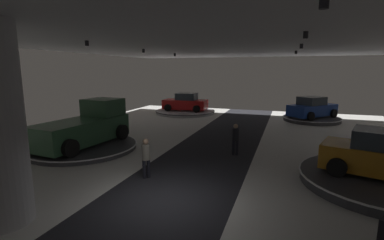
% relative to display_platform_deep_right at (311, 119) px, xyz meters
% --- Properties ---
extents(ground, '(24.00, 44.00, 0.06)m').
position_rel_display_platform_deep_right_xyz_m(ground, '(-5.58, -17.11, -0.20)').
color(ground, silver).
extents(ceiling_with_spotlights, '(24.00, 44.00, 0.39)m').
position_rel_display_platform_deep_right_xyz_m(ceiling_with_spotlights, '(-5.58, -17.11, 5.37)').
color(ceiling_with_spotlights, silver).
extents(display_platform_deep_right, '(4.56, 4.56, 0.32)m').
position_rel_display_platform_deep_right_xyz_m(display_platform_deep_right, '(0.00, 0.00, 0.00)').
color(display_platform_deep_right, '#333338').
rests_on(display_platform_deep_right, ground).
extents(display_car_deep_right, '(4.12, 4.34, 1.71)m').
position_rel_display_platform_deep_right_xyz_m(display_car_deep_right, '(-0.02, -0.02, 0.91)').
color(display_car_deep_right, navy).
rests_on(display_car_deep_right, display_platform_deep_right).
extents(display_platform_mid_left, '(5.68, 5.68, 0.26)m').
position_rel_display_platform_deep_right_xyz_m(display_platform_mid_left, '(-12.21, -13.07, -0.03)').
color(display_platform_mid_left, '#333338').
rests_on(display_platform_mid_left, ground).
extents(pickup_truck_mid_left, '(3.05, 5.48, 2.30)m').
position_rel_display_platform_deep_right_xyz_m(pickup_truck_mid_left, '(-12.18, -12.75, 1.02)').
color(pickup_truck_mid_left, '#2D5638').
rests_on(pickup_truck_mid_left, display_platform_mid_left).
extents(display_platform_deep_left, '(5.80, 5.80, 0.27)m').
position_rel_display_platform_deep_right_xyz_m(display_platform_deep_left, '(-11.41, 0.53, -0.03)').
color(display_platform_deep_left, '#B7B7BC').
rests_on(display_platform_deep_left, ground).
extents(display_car_deep_left, '(4.30, 2.35, 1.71)m').
position_rel_display_platform_deep_right_xyz_m(display_car_deep_left, '(-11.38, 0.53, 0.85)').
color(display_car_deep_left, red).
rests_on(display_car_deep_left, display_platform_deep_left).
extents(display_platform_mid_right, '(5.82, 5.82, 0.37)m').
position_rel_display_platform_deep_right_xyz_m(display_platform_mid_right, '(1.51, -13.45, 0.03)').
color(display_platform_mid_right, '#333338').
rests_on(display_platform_mid_right, ground).
extents(visitor_walking_near, '(0.32, 0.32, 1.59)m').
position_rel_display_platform_deep_right_xyz_m(visitor_walking_near, '(-7.07, -15.55, 0.73)').
color(visitor_walking_near, black).
rests_on(visitor_walking_near, ground).
extents(visitor_walking_far, '(0.32, 0.32, 1.59)m').
position_rel_display_platform_deep_right_xyz_m(visitor_walking_far, '(-4.31, -11.44, 0.73)').
color(visitor_walking_far, black).
rests_on(visitor_walking_far, ground).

